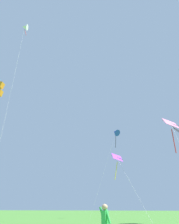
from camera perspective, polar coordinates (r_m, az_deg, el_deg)
kite_orange_box at (r=28.84m, az=-22.57°, el=5.34°), size 2.01×7.99×15.99m
kite_blue_delta at (r=44.44m, az=6.91°, el=-5.35°), size 4.78×6.71×16.67m
kite_purple_streamer at (r=21.46m, az=7.41°, el=-12.92°), size 4.11×7.03×6.64m
kite_white_distant at (r=34.58m, az=-16.71°, el=20.62°), size 4.04×5.79×25.95m
kite_pink_low at (r=15.63m, az=20.98°, el=-4.20°), size 1.10×10.75×7.52m
person_foreground_watcher at (r=9.39m, az=4.15°, el=-27.29°), size 0.54×0.31×1.74m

